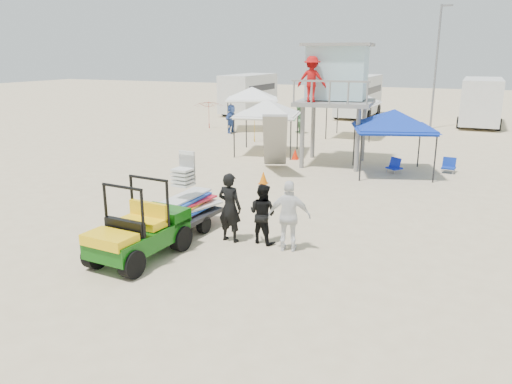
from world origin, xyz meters
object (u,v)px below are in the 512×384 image
at_px(surf_trailer, 187,203).
at_px(man_left, 230,208).
at_px(canopy_blue, 394,113).
at_px(utility_cart, 137,224).
at_px(lifeguard_tower, 335,77).

relative_size(surf_trailer, man_left, 1.27).
relative_size(surf_trailer, canopy_blue, 0.63).
xyz_separation_m(utility_cart, lifeguard_tower, (1.38, 12.87, 3.00)).
xyz_separation_m(utility_cart, surf_trailer, (0.01, 2.34, -0.09)).
bearing_deg(surf_trailer, lifeguard_tower, 82.59).
xyz_separation_m(surf_trailer, canopy_blue, (4.21, 9.56, 1.75)).
distance_m(utility_cart, man_left, 2.54).
height_order(utility_cart, canopy_blue, canopy_blue).
bearing_deg(canopy_blue, utility_cart, -109.52).
bearing_deg(lifeguard_tower, canopy_blue, -18.98).
bearing_deg(surf_trailer, utility_cart, -90.12).
relative_size(utility_cart, man_left, 1.40).
distance_m(surf_trailer, man_left, 1.55).
xyz_separation_m(surf_trailer, lifeguard_tower, (1.37, 10.53, 3.09)).
xyz_separation_m(utility_cart, man_left, (1.52, 2.04, 0.04)).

